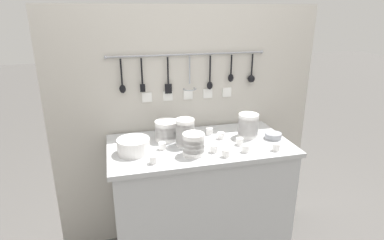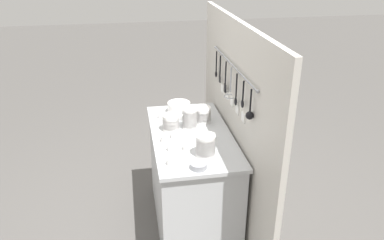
% 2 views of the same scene
% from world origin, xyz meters
% --- Properties ---
extents(counter, '(1.22, 0.64, 0.92)m').
position_xyz_m(counter, '(0.00, 0.00, 0.46)').
color(counter, '#B7BABC').
rests_on(counter, ground).
extents(back_wall, '(2.02, 0.11, 1.82)m').
position_xyz_m(back_wall, '(0.00, 0.35, 0.91)').
color(back_wall, '#BCB7AD').
rests_on(back_wall, ground).
extents(bowl_stack_wide_centre, '(0.12, 0.12, 0.18)m').
position_xyz_m(bowl_stack_wide_centre, '(-0.10, 0.01, 1.01)').
color(bowl_stack_wide_centre, white).
rests_on(bowl_stack_wide_centre, counter).
extents(bowl_stack_short_front, '(0.14, 0.14, 0.17)m').
position_xyz_m(bowl_stack_short_front, '(0.37, 0.04, 1.01)').
color(bowl_stack_short_front, white).
rests_on(bowl_stack_short_front, counter).
extents(bowl_stack_back_corner, '(0.16, 0.16, 0.14)m').
position_xyz_m(bowl_stack_back_corner, '(-0.20, 0.13, 0.99)').
color(bowl_stack_back_corner, white).
rests_on(bowl_stack_back_corner, counter).
extents(bowl_stack_nested_right, '(0.14, 0.14, 0.14)m').
position_xyz_m(bowl_stack_nested_right, '(-0.08, -0.16, 0.99)').
color(bowl_stack_nested_right, white).
rests_on(bowl_stack_nested_right, counter).
extents(plate_stack, '(0.21, 0.21, 0.09)m').
position_xyz_m(plate_stack, '(-0.44, -0.04, 0.97)').
color(plate_stack, white).
rests_on(plate_stack, counter).
extents(steel_mixing_bowl, '(0.12, 0.12, 0.04)m').
position_xyz_m(steel_mixing_bowl, '(0.52, -0.04, 0.94)').
color(steel_mixing_bowl, '#93969E').
rests_on(steel_mixing_bowl, counter).
extents(cup_edge_far, '(0.05, 0.05, 0.05)m').
position_xyz_m(cup_edge_far, '(-0.34, -0.21, 0.94)').
color(cup_edge_far, white).
rests_on(cup_edge_far, counter).
extents(cup_back_right, '(0.05, 0.05, 0.05)m').
position_xyz_m(cup_back_right, '(-0.26, -0.03, 0.94)').
color(cup_back_right, white).
rests_on(cup_back_right, counter).
extents(cup_front_right, '(0.05, 0.05, 0.05)m').
position_xyz_m(cup_front_right, '(0.25, -0.09, 0.94)').
color(cup_front_right, white).
rests_on(cup_front_right, counter).
extents(cup_centre, '(0.05, 0.05, 0.05)m').
position_xyz_m(cup_centre, '(0.10, -0.23, 0.94)').
color(cup_centre, white).
rests_on(cup_centre, counter).
extents(cup_edge_near, '(0.05, 0.05, 0.05)m').
position_xyz_m(cup_edge_near, '(0.17, 0.05, 0.94)').
color(cup_edge_near, white).
rests_on(cup_edge_near, counter).
extents(cup_by_caddy, '(0.05, 0.05, 0.05)m').
position_xyz_m(cup_by_caddy, '(0.05, -0.15, 0.94)').
color(cup_by_caddy, white).
rests_on(cup_by_caddy, counter).
extents(cup_front_left, '(0.05, 0.05, 0.05)m').
position_xyz_m(cup_front_left, '(0.44, -0.23, 0.94)').
color(cup_front_left, white).
rests_on(cup_front_left, counter).
extents(cup_mid_row, '(0.05, 0.05, 0.05)m').
position_xyz_m(cup_mid_row, '(0.11, 0.15, 0.94)').
color(cup_mid_row, white).
rests_on(cup_mid_row, counter).
extents(cup_beside_plates, '(0.05, 0.05, 0.05)m').
position_xyz_m(cup_beside_plates, '(0.25, -0.20, 0.94)').
color(cup_beside_plates, white).
rests_on(cup_beside_plates, counter).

